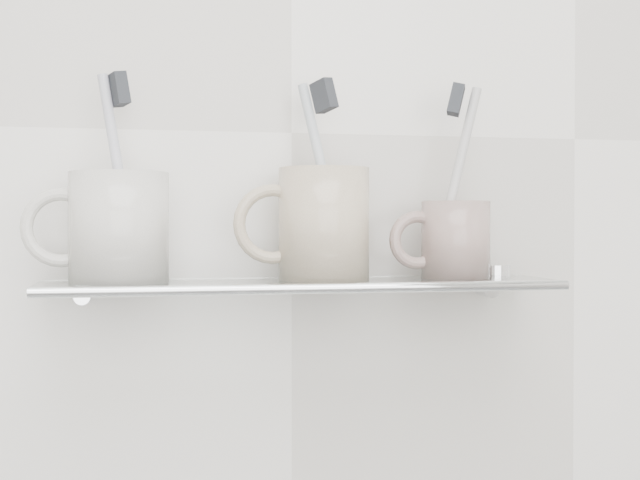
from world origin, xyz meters
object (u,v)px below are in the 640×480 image
object	(u,v)px
shelf_glass	(303,285)
mug_center	(324,224)
mug_left	(119,228)
mug_right	(456,240)

from	to	relation	value
shelf_glass	mug_center	size ratio (longest dim) A/B	4.54
shelf_glass	mug_center	world-z (taller)	mug_center
mug_center	shelf_glass	bearing A→B (deg)	167.84
mug_center	mug_left	bearing A→B (deg)	155.11
mug_left	mug_center	xyz separation A→B (m)	(0.20, 0.00, 0.00)
mug_left	mug_center	size ratio (longest dim) A/B	0.94
mug_left	shelf_glass	bearing A→B (deg)	3.28
mug_center	mug_right	distance (m)	0.14
shelf_glass	mug_center	distance (m)	0.06
mug_right	shelf_glass	bearing A→B (deg)	-156.39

